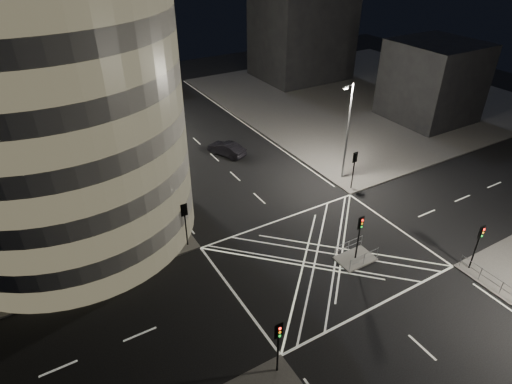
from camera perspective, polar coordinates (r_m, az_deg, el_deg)
ground at (r=34.99m, az=8.96°, el=-8.56°), size 120.00×120.00×0.00m
sidewalk_far_right at (r=70.00m, az=14.15°, el=12.41°), size 42.00×42.00×0.15m
central_island at (r=35.20m, az=13.08°, el=-8.65°), size 3.00×2.00×0.15m
building_right_far at (r=75.70m, az=6.10°, el=20.58°), size 14.00×12.00×15.00m
building_right_near at (r=62.32m, az=22.46°, el=13.52°), size 10.00×10.00×10.00m
building_far_end at (r=80.23m, az=-21.41°, el=20.37°), size 18.00×8.00×18.00m
tree_a at (r=34.61m, az=-13.74°, el=0.44°), size 5.04×5.04×7.68m
tree_b at (r=39.69m, az=-16.54°, el=4.52°), size 4.70×4.70×7.62m
tree_c at (r=45.03m, az=-18.69°, el=7.54°), size 4.40×4.40×7.49m
tree_d at (r=50.56m, az=-20.37°, el=9.80°), size 4.50×4.50×7.49m
tree_e at (r=56.44m, az=-21.57°, el=10.84°), size 4.47×4.47×6.58m
traffic_signal_fl at (r=34.34m, az=-9.47°, el=-3.33°), size 0.55×0.22×4.00m
traffic_signal_nl at (r=25.29m, az=3.00°, el=-18.98°), size 0.55×0.22×4.00m
traffic_signal_fr at (r=42.54m, az=12.97°, el=3.71°), size 0.55×0.22×4.00m
traffic_signal_nr at (r=35.64m, az=27.58°, el=-5.61°), size 0.55×0.22×4.00m
traffic_signal_island at (r=33.46m, az=13.67°, el=-4.95°), size 0.55×0.22×4.00m
street_lamp_left_near at (r=37.09m, az=-13.80°, el=3.78°), size 1.25×0.25×10.00m
street_lamp_left_far at (r=53.34m, az=-20.08°, el=11.56°), size 1.25×0.25×10.00m
street_lamp_right_far at (r=43.24m, az=12.09°, el=8.18°), size 1.25×0.25×10.00m
railing_island_south at (r=34.34m, az=14.21°, el=-8.67°), size 2.80×0.06×1.10m
railing_island_north at (r=35.29m, az=12.23°, el=-7.08°), size 2.80×0.06×1.10m
sedan at (r=49.28m, az=-3.96°, el=5.77°), size 3.33×4.92×1.53m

